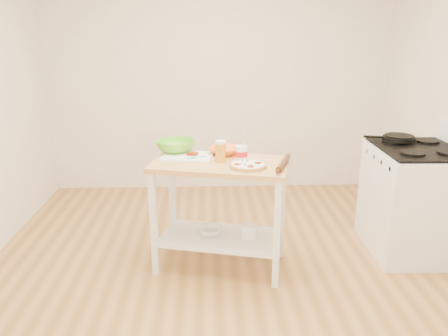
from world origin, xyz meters
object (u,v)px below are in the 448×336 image
Objects in this scene: gas_stove at (413,200)px; shelf_glass_bowl at (211,231)px; rolling_pin at (283,163)px; cutting_board at (187,156)px; prep_island at (220,193)px; spatula at (195,157)px; orange_bowl at (225,150)px; pizza at (248,165)px; beer_pint at (221,151)px; skillet at (398,138)px; yogurt_tub at (241,153)px; green_bowl at (176,146)px; shelf_bin at (250,231)px; knife at (182,151)px.

gas_stove reaches higher than shelf_glass_bowl.
cutting_board is at bearing 158.74° from rolling_pin.
gas_stove is 2.50× the size of cutting_board.
prep_island is 0.56m from rolling_pin.
spatula is 0.59× the size of orange_bowl.
spatula is (-0.19, 0.08, 0.27)m from prep_island.
cutting_board is (-0.26, 0.16, 0.27)m from prep_island.
cutting_board is (-0.46, 0.30, -0.01)m from pizza.
spatula is at bearing 160.15° from beer_pint.
skillet is 1.55m from orange_bowl.
yogurt_tub reaches higher than cutting_board.
prep_island is 3.10× the size of rolling_pin.
prep_island is 3.58× the size of green_bowl.
yogurt_tub is at bearing -171.82° from gas_stove.
shelf_bin is (0.60, -0.33, -0.63)m from green_bowl.
cutting_board is 1.20× the size of rolling_pin.
green_bowl is at bearing 178.50° from gas_stove.
gas_stove reaches higher than knife.
prep_island is 1.71m from gas_stove.
gas_stove is at bearing 5.41° from shelf_glass_bowl.
knife is at bearing 116.14° from spatula.
rolling_pin reaches higher than spatula.
gas_stove reaches higher than skillet.
pizza is at bearing -36.48° from spatula.
green_bowl is 1.93× the size of beer_pint.
skillet is at bearing 17.38° from cutting_board.
yogurt_tub is (-0.04, 0.17, 0.04)m from pizza.
green_bowl reaches higher than spatula.
orange_bowl reaches higher than spatula.
yogurt_tub is at bearing -4.24° from shelf_glass_bowl.
skillet is 1.95m from green_bowl.
orange_bowl is 0.24m from yogurt_tub.
rolling_pin is (-1.11, -0.54, -0.05)m from skillet.
gas_stove is at bearing 7.03° from prep_island.
prep_island is 0.49m from knife.
shelf_glass_bowl is (-0.28, 0.18, -0.62)m from pizza.
green_bowl reaches higher than skillet.
knife is at bearing 174.22° from orange_bowl.
pizza is 0.27m from rolling_pin.
skillet is 2.10× the size of shelf_glass_bowl.
spatula is 0.22m from knife.
beer_pint is (0.37, -0.30, 0.03)m from green_bowl.
orange_bowl is (0.36, -0.04, 0.01)m from knife.
pizza is at bearing -77.04° from yogurt_tub.
spatula is at bearing 170.79° from yogurt_tub.
pizza is at bearing -107.12° from shelf_bin.
gas_stove is 1.61m from yogurt_tub.
shelf_glass_bowl is (-1.66, -0.38, -0.68)m from skillet.
prep_island reaches higher than shelf_bin.
pizza is at bearing -38.35° from green_bowl.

